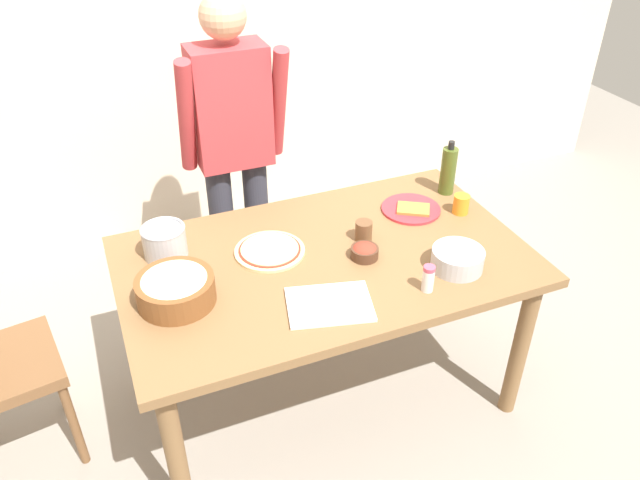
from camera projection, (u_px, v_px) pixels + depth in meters
The scene contains 15 objects.
ground at pixel (324, 390), 2.88m from camera, with size 8.00×8.00×0.00m, color gray.
wall_back at pixel (212, 17), 3.38m from camera, with size 5.60×0.10×2.60m, color beige.
dining_table at pixel (325, 275), 2.51m from camera, with size 1.60×0.96×0.76m.
person_cook at pixel (234, 145), 2.89m from camera, with size 0.49×0.25×1.62m.
pizza_raw_on_board at pixel (270, 250), 2.48m from camera, with size 0.28×0.28×0.02m.
plate_with_slice at pixel (411, 209), 2.74m from camera, with size 0.26×0.26×0.02m.
popcorn_bowl at pixel (175, 288), 2.20m from camera, with size 0.28×0.28×0.11m.
mixing_bowl_steel at pixel (457, 259), 2.38m from camera, with size 0.20×0.20×0.08m.
small_sauce_bowl at pixel (365, 251), 2.44m from camera, with size 0.11×0.11×0.06m.
olive_oil_bottle at pixel (448, 170), 2.82m from camera, with size 0.07×0.07×0.26m.
steel_pot at pixel (164, 241), 2.43m from camera, with size 0.17×0.17×0.13m.
cup_orange at pixel (461, 204), 2.71m from camera, with size 0.07×0.07×0.09m, color orange.
cup_small_brown at pixel (364, 231), 2.54m from camera, with size 0.07×0.07×0.09m, color brown.
salt_shaker at pixel (428, 278), 2.26m from camera, with size 0.04×0.04×0.11m.
cutting_board_white at pixel (329, 304), 2.21m from camera, with size 0.30×0.22×0.01m, color white.
Camera 1 is at (-0.77, -1.84, 2.20)m, focal length 35.00 mm.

